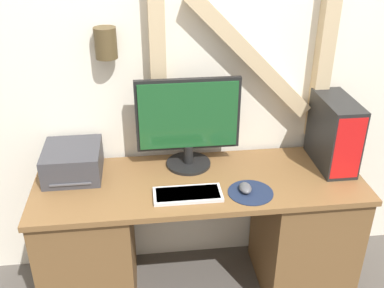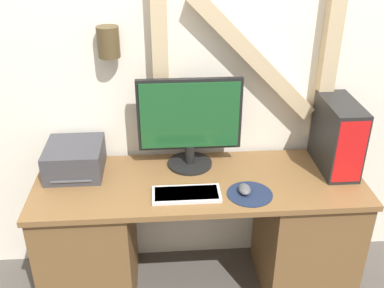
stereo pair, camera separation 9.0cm
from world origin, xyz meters
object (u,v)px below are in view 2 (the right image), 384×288
monitor (190,121)px  mouse (245,189)px  keyboard (186,194)px  computer_tower (337,136)px  printer (75,159)px

monitor → mouse: bearing=-50.1°
keyboard → monitor: bearing=83.0°
mouse → computer_tower: (0.52, 0.22, 0.16)m
monitor → keyboard: size_ratio=1.62×
mouse → computer_tower: computer_tower is taller
printer → computer_tower: bearing=-2.1°
monitor → mouse: monitor is taller
monitor → computer_tower: bearing=-6.0°
printer → keyboard: bearing=-25.4°
keyboard → printer: size_ratio=1.08×
monitor → keyboard: monitor is taller
monitor → computer_tower: (0.77, -0.08, -0.08)m
computer_tower → printer: 1.38m
mouse → keyboard: bearing=-179.5°
printer → monitor: bearing=2.8°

